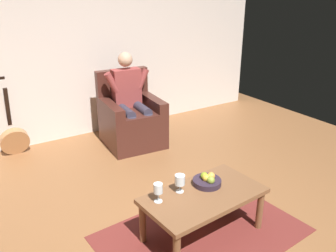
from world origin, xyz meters
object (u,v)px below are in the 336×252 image
armchair (131,120)px  fruit_bowl (207,181)px  wine_glass_near (158,190)px  coffee_table (204,200)px  person_seated (130,97)px  wine_glass_far (180,181)px  guitar (14,138)px

armchair → fruit_bowl: (0.26, 2.03, 0.12)m
wine_glass_near → armchair: bearing=-110.8°
fruit_bowl → coffee_table: bearing=41.4°
person_seated → coffee_table: person_seated is taller
armchair → coffee_table: (0.38, 2.13, 0.02)m
person_seated → wine_glass_near: person_seated is taller
person_seated → wine_glass_far: bearing=79.9°
guitar → wine_glass_near: 2.64m
coffee_table → wine_glass_far: size_ratio=6.76×
armchair → wine_glass_far: 2.07m
guitar → fruit_bowl: bearing=115.5°
armchair → wine_glass_near: armchair is taller
wine_glass_far → fruit_bowl: bearing=173.2°
guitar → fruit_bowl: 2.82m
person_seated → coffee_table: size_ratio=1.16×
coffee_table → fruit_bowl: fruit_bowl is taller
person_seated → wine_glass_far: (0.53, 1.99, -0.15)m
wine_glass_near → wine_glass_far: bearing=-173.1°
person_seated → guitar: bearing=-14.5°
person_seated → armchair: bearing=-90.0°
armchair → fruit_bowl: size_ratio=3.93×
armchair → person_seated: person_seated is taller
guitar → fruit_bowl: guitar is taller
person_seated → wine_glass_near: 2.16m
wine_glass_far → fruit_bowl: (-0.28, 0.03, -0.07)m
coffee_table → guitar: 2.86m
wine_glass_far → fruit_bowl: 0.29m
person_seated → wine_glass_near: (0.77, 2.01, -0.14)m
wine_glass_far → armchair: bearing=-105.0°
armchair → wine_glass_near: 2.17m
coffee_table → guitar: size_ratio=1.07×
armchair → fruit_bowl: bearing=87.6°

